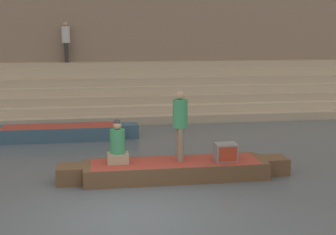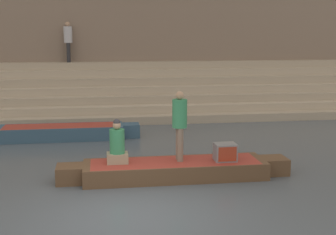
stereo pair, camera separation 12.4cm
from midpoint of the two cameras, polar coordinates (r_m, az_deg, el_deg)
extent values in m
plane|color=#4C5660|center=(9.57, -4.56, -11.65)|extent=(120.00, 120.00, 0.00)
cube|color=tan|center=(20.32, -6.74, 0.50)|extent=(36.00, 3.98, 0.33)
cube|color=#B2A28D|center=(20.55, -6.78, 1.52)|extent=(36.00, 3.42, 0.33)
cube|color=tan|center=(20.79, -6.82, 2.53)|extent=(36.00, 2.85, 0.33)
cube|color=#B2A28D|center=(21.03, -6.86, 3.51)|extent=(36.00, 2.28, 0.33)
cube|color=tan|center=(21.28, -6.90, 4.47)|extent=(36.00, 1.71, 0.33)
cube|color=#B2A28D|center=(21.53, -6.95, 5.40)|extent=(36.00, 1.14, 0.33)
cube|color=tan|center=(21.79, -6.98, 6.32)|extent=(36.00, 0.57, 0.33)
cube|color=#7F6B5B|center=(22.65, -7.18, 12.47)|extent=(34.20, 1.20, 8.99)
cube|color=#4C4037|center=(22.25, -6.90, 1.69)|extent=(34.20, 0.12, 0.60)
cube|color=brown|center=(11.74, 1.17, -6.37)|extent=(4.53, 1.22, 0.42)
cube|color=#993328|center=(11.69, 1.17, -5.50)|extent=(4.17, 1.12, 0.05)
cube|color=brown|center=(12.42, 13.06, -5.71)|extent=(0.63, 0.67, 0.42)
cube|color=brown|center=(11.61, -11.59, -6.77)|extent=(0.63, 0.67, 0.42)
cylinder|color=olive|center=(12.30, -2.52, -5.07)|extent=(3.00, 0.04, 0.04)
cylinder|color=#756656|center=(11.79, 1.63, -3.13)|extent=(0.15, 0.15, 0.84)
cylinder|color=#756656|center=(11.59, 1.81, -3.35)|extent=(0.15, 0.15, 0.84)
cylinder|color=#338456|center=(11.54, 1.74, 0.49)|extent=(0.37, 0.37, 0.70)
sphere|color=tan|center=(11.47, 1.75, 2.71)|extent=(0.20, 0.20, 0.20)
cube|color=gray|center=(11.59, -5.88, -4.92)|extent=(0.51, 0.40, 0.25)
cylinder|color=#338456|center=(11.49, -5.92, -2.90)|extent=(0.37, 0.37, 0.60)
sphere|color=tan|center=(11.41, -5.95, -0.95)|extent=(0.20, 0.20, 0.20)
sphere|color=#333338|center=(11.40, -5.96, -0.60)|extent=(0.17, 0.17, 0.17)
cube|color=slate|center=(11.80, 7.28, -4.20)|extent=(0.54, 0.43, 0.44)
cube|color=#99331E|center=(11.59, 7.57, -4.47)|extent=(0.46, 0.02, 0.36)
cube|color=#33516B|center=(16.38, -12.67, -1.78)|extent=(4.17, 1.13, 0.46)
cube|color=#993328|center=(16.34, -12.70, -1.07)|extent=(3.84, 1.03, 0.05)
cube|color=#33516B|center=(16.37, -4.34, -1.56)|extent=(0.58, 0.62, 0.46)
cylinder|color=#473828|center=(17.15, 1.69, 0.13)|extent=(0.18, 0.18, 1.13)
cylinder|color=#28282D|center=(21.90, -11.85, 7.77)|extent=(0.16, 0.16, 0.87)
cylinder|color=#28282D|center=(21.69, -11.88, 7.74)|extent=(0.16, 0.16, 0.87)
cylinder|color=#B2B2BC|center=(21.78, -11.94, 9.86)|extent=(0.38, 0.38, 0.73)
sphere|color=tan|center=(21.78, -11.99, 11.08)|extent=(0.21, 0.21, 0.21)
camera|label=1|loc=(0.06, -89.72, 0.05)|focal=50.00mm
camera|label=2|loc=(0.06, 90.28, -0.05)|focal=50.00mm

